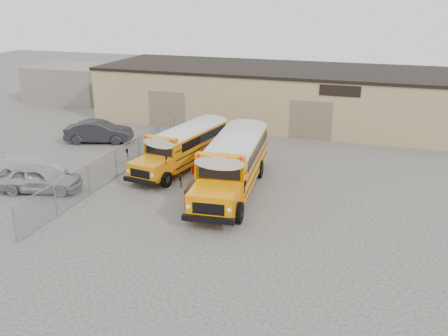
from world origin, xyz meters
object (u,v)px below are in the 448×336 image
(car_silver, at_px, (40,178))
(car_white, at_px, (28,168))
(school_bus_left, at_px, (223,124))
(tarp_bundle, at_px, (198,194))
(car_dark, at_px, (99,132))
(school_bus_right, at_px, (252,130))

(car_silver, xyz_separation_m, car_white, (-1.93, 1.41, -0.07))
(school_bus_left, distance_m, car_silver, 14.02)
(tarp_bundle, distance_m, car_dark, 14.77)
(school_bus_left, xyz_separation_m, car_dark, (-9.10, -2.43, -0.71))
(car_dark, bearing_deg, car_silver, 174.98)
(school_bus_left, distance_m, car_white, 13.96)
(car_white, bearing_deg, car_silver, -131.85)
(school_bus_right, xyz_separation_m, car_silver, (-9.69, -10.21, -1.00))
(school_bus_left, height_order, car_silver, school_bus_left)
(tarp_bundle, relative_size, car_white, 0.34)
(car_silver, bearing_deg, school_bus_right, -57.85)
(school_bus_right, height_order, tarp_bundle, school_bus_right)
(car_white, relative_size, car_dark, 1.00)
(tarp_bundle, height_order, car_silver, tarp_bundle)
(school_bus_left, bearing_deg, car_dark, -165.06)
(tarp_bundle, xyz_separation_m, car_white, (-11.39, 0.90, -0.14))
(school_bus_left, bearing_deg, car_white, -129.79)
(tarp_bundle, height_order, car_white, tarp_bundle)
(car_dark, bearing_deg, school_bus_right, -104.76)
(school_bus_right, bearing_deg, school_bus_left, 144.67)
(school_bus_right, relative_size, car_silver, 2.31)
(school_bus_right, bearing_deg, car_white, -142.86)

